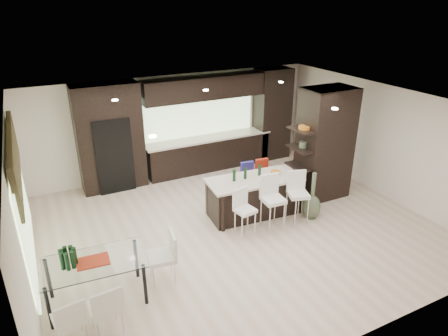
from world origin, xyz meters
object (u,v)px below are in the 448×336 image
bench (260,183)px  floor_vase (312,196)px  chair_near (106,310)px  chair_far (70,322)px  stool_left (245,218)px  stool_right (297,203)px  chair_end (162,260)px  kitchen_island (254,196)px  stool_mid (273,209)px  dining_table (96,281)px

bench → floor_vase: 1.70m
chair_near → chair_far: chair_near is taller
stool_left → stool_right: (1.29, -0.02, 0.05)m
stool_left → bench: size_ratio=0.68×
bench → chair_end: 4.00m
stool_right → floor_vase: floor_vase is taller
kitchen_island → stool_right: bearing=-45.1°
stool_left → chair_far: (-3.58, -1.32, -0.03)m
stool_mid → chair_near: bearing=-156.6°
floor_vase → chair_near: bearing=-164.5°
stool_left → chair_end: bearing=-173.3°
stool_left → dining_table: stool_left is taller
dining_table → chair_far: chair_far is taller
dining_table → bench: bearing=30.9°
chair_end → dining_table: bearing=98.3°
kitchen_island → dining_table: bearing=-155.9°
kitchen_island → dining_table: kitchen_island is taller
stool_mid → chair_near: size_ratio=1.19×
dining_table → chair_far: size_ratio=2.03×
chair_end → stool_right: bearing=-72.0°
stool_right → chair_near: stool_right is taller
stool_left → bench: (1.36, 1.63, -0.18)m
chair_end → floor_vase: bearing=-72.8°
kitchen_island → stool_right: (0.65, -0.76, 0.03)m
chair_near → stool_right: bearing=10.9°
kitchen_island → stool_right: size_ratio=2.23×
dining_table → chair_far: bearing=-119.5°
floor_vase → dining_table: 4.82m
stool_left → chair_near: bearing=-166.3°
stool_mid → floor_vase: (1.06, 0.02, 0.06)m
floor_vase → chair_end: 3.72m
stool_mid → stool_right: bearing=5.0°
stool_right → chair_near: 4.56m
stool_right → floor_vase: size_ratio=0.86×
stool_left → stool_mid: 0.65m
stool_left → dining_table: (-3.08, -0.58, -0.04)m
kitchen_island → stool_mid: bearing=-85.5°
dining_table → chair_far: 0.89m
stool_left → stool_mid: (0.65, -0.03, 0.07)m
kitchen_island → dining_table: size_ratio=1.33×
stool_mid → chair_near: 3.95m
stool_mid → chair_far: stool_mid is taller
stool_left → chair_end: (-1.97, -0.58, 0.01)m
bench → chair_near: chair_near is taller
chair_near → floor_vase: bearing=9.7°
kitchen_island → dining_table: 3.95m
floor_vase → stool_mid: bearing=-178.8°
dining_table → chair_far: (-0.50, -0.74, 0.01)m
stool_mid → stool_right: stool_mid is taller
kitchen_island → chair_end: kitchen_island is taller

